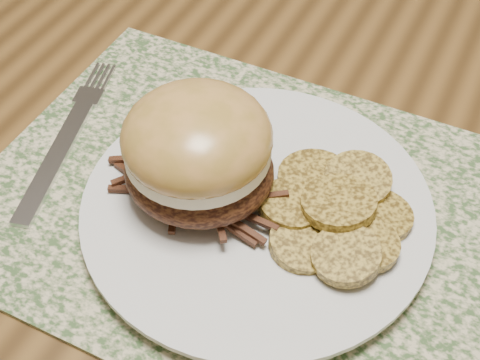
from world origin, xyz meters
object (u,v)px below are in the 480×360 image
object	(u,v)px
dining_table	(458,325)
dinner_plate	(257,209)
fork	(68,135)
pork_sandwich	(198,151)

from	to	relation	value
dining_table	dinner_plate	bearing A→B (deg)	-170.58
dining_table	fork	world-z (taller)	fork
dining_table	pork_sandwich	world-z (taller)	pork_sandwich
dinner_plate	fork	xyz separation A→B (m)	(-0.19, 0.01, -0.01)
fork	pork_sandwich	bearing A→B (deg)	-20.81
dining_table	dinner_plate	world-z (taller)	dinner_plate
dining_table	fork	size ratio (longest dim) A/B	7.34
dining_table	dinner_plate	size ratio (longest dim) A/B	5.77
pork_sandwich	fork	distance (m)	0.15
dining_table	dinner_plate	xyz separation A→B (m)	(-0.18, -0.03, 0.09)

